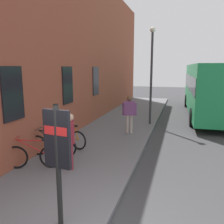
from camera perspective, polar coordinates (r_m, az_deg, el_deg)
ground at (r=10.28m, az=14.24°, el=-7.51°), size 60.00×60.00×0.00m
sidewalk_pavement at (r=12.56m, az=2.01°, el=-3.57°), size 24.00×3.50×0.12m
station_facade at (r=13.78m, az=-5.36°, el=14.84°), size 22.00×0.65×8.32m
bicycle_beside_lamp at (r=7.67m, az=-18.33°, el=-10.07°), size 0.72×1.68×0.97m
bicycle_by_door at (r=8.49m, az=-14.24°, el=-7.82°), size 0.48×1.77×0.97m
bicycle_mid_rack at (r=9.27m, az=-10.56°, el=-6.07°), size 0.64×1.72×0.97m
transit_info_sign at (r=4.50m, az=-13.05°, el=-8.24°), size 0.15×0.56×2.40m
city_bus at (r=16.74m, az=22.46°, el=5.67°), size 10.57×2.88×3.35m
pedestrian_crossing_street at (r=7.18m, az=-10.03°, el=-5.60°), size 0.60×0.43×1.71m
pedestrian_by_facade at (r=10.95m, az=4.25°, el=0.35°), size 0.36×0.65×1.76m
street_lamp at (r=12.76m, az=9.54°, el=10.48°), size 0.28×0.28×5.08m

